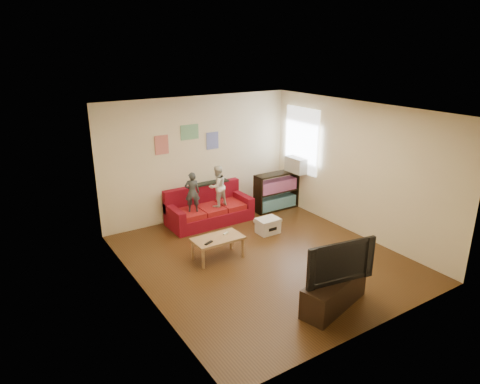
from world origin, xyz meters
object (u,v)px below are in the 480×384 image
child_a (192,192)px  file_box (268,226)px  bookshelf (276,193)px  coffee_table (218,241)px  child_b (217,186)px  sofa (208,210)px  tv_stand (334,293)px  television (337,259)px

child_a → file_box: child_a is taller
bookshelf → file_box: bookshelf is taller
coffee_table → file_box: 1.50m
child_b → sofa: bearing=-59.2°
child_b → tv_stand: bearing=76.4°
child_b → tv_stand: child_b is taller
coffee_table → file_box: bearing=15.9°
tv_stand → child_a: bearing=81.5°
child_b → file_box: child_b is taller
child_b → coffee_table: 1.74m
child_a → file_box: bearing=163.5°
child_b → file_box: size_ratio=1.96×
coffee_table → child_a: bearing=80.9°
child_a → tv_stand: child_a is taller
file_box → television: 2.83m
sofa → television: television is taller
child_b → coffee_table: size_ratio=0.99×
coffee_table → bookshelf: (2.41, 1.41, 0.04)m
file_box → television: television is taller
child_a → television: 3.74m
sofa → tv_stand: size_ratio=1.49×
child_a → bookshelf: 2.21m
child_a → coffee_table: bearing=105.6°
bookshelf → file_box: 1.42m
child_b → bookshelf: size_ratio=0.82×
bookshelf → sofa: bearing=173.3°
bookshelf → television: (-1.71, -3.67, 0.39)m
sofa → child_b: child_b is taller
sofa → child_b: 0.61m
sofa → file_box: (0.74, -1.21, -0.11)m
child_b → television: child_b is taller
file_box → child_b: bearing=119.6°
coffee_table → sofa: bearing=67.1°
child_a → file_box: size_ratio=1.86×
bookshelf → television: bearing=-115.0°
coffee_table → television: size_ratio=0.82×
child_a → sofa: bearing=-135.5°
coffee_table → bookshelf: bearing=30.4°
child_a → bookshelf: child_a is taller
child_b → bookshelf: 1.64m
tv_stand → bookshelf: bearing=49.4°
child_a → file_box: (1.20, -1.05, -0.65)m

